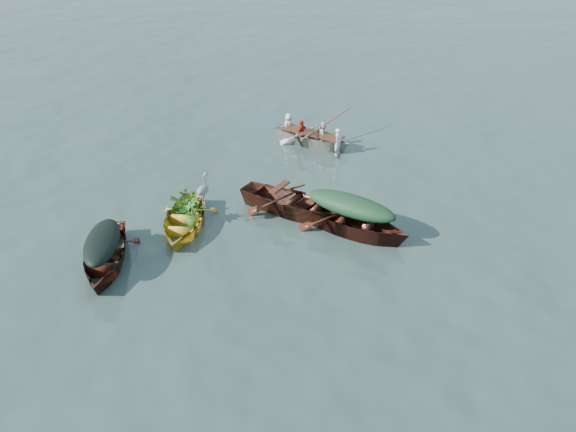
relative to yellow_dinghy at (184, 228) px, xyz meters
The scene contains 13 objects.
ground 3.22m from the yellow_dinghy, 31.23° to the right, with size 140.00×140.00×0.00m, color #374E47.
yellow_dinghy is the anchor object (origin of this frame).
dark_covered_boat 2.27m from the yellow_dinghy, 103.11° to the right, with size 1.37×3.69×0.92m, color #501D12.
green_tarp_boat 4.24m from the yellow_dinghy, 27.10° to the left, with size 1.38×4.45×1.04m, color #4C1C11.
open_wooden_boat 3.02m from the yellow_dinghy, 43.20° to the left, with size 1.46×4.71×1.12m, color #572615.
rowed_boat 6.65m from the yellow_dinghy, 87.64° to the left, with size 1.20×4.00×0.94m, color beige.
dark_tarp_cover 2.37m from the yellow_dinghy, 103.11° to the right, with size 0.75×2.03×0.40m, color black.
green_tarp_cover 4.31m from the yellow_dinghy, 27.10° to the left, with size 0.76×2.45×0.52m, color #183C20.
thwart_benches 3.08m from the yellow_dinghy, 43.20° to the left, with size 0.88×2.35×0.04m, color #441E10, non-canonical shape.
heron 1.08m from the yellow_dinghy, 31.80° to the left, with size 0.28×0.40×0.92m, color #92959A, non-canonical shape.
dinghy_weeds 0.94m from the yellow_dinghy, 113.83° to the left, with size 0.70×0.90×0.60m, color #236219.
rowers 6.71m from the yellow_dinghy, 87.64° to the left, with size 1.08×2.80×0.76m, color white.
oars 6.67m from the yellow_dinghy, 87.64° to the left, with size 2.60×0.60×0.06m, color #A7663F, non-canonical shape.
Camera 1 is at (5.71, -7.86, 7.32)m, focal length 35.00 mm.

